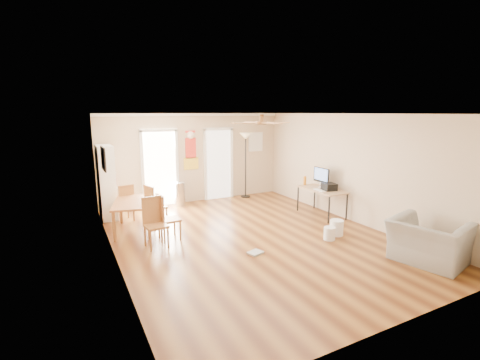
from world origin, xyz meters
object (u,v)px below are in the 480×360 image
dining_table (134,216)px  wastebasket_a (337,228)px  torchiere_lamp (246,165)px  armchair (428,242)px  bookshelf (106,182)px  dining_chair_right_b (169,217)px  computer_desk (321,202)px  trash_can (180,194)px  dining_chair_right_a (156,205)px  dining_chair_far (124,203)px  printer (329,187)px  wastebasket_b (329,233)px  dining_chair_near (156,223)px

dining_table → wastebasket_a: bearing=-31.2°
torchiere_lamp → armchair: bearing=-84.1°
bookshelf → torchiere_lamp: bearing=-7.7°
dining_chair_right_b → computer_desk: 3.98m
dining_chair_right_b → wastebasket_a: size_ratio=2.91×
bookshelf → dining_chair_right_b: size_ratio=1.88×
bookshelf → armchair: size_ratio=1.55×
bookshelf → trash_can: size_ratio=2.72×
dining_table → bookshelf: bearing=106.9°
dining_table → dining_chair_right_a: (0.55, 0.17, 0.14)m
dining_chair_far → printer: (4.67, -2.04, 0.33)m
wastebasket_b → torchiere_lamp: bearing=87.3°
bookshelf → torchiere_lamp: torchiere_lamp is taller
dining_chair_right_b → dining_chair_far: bearing=15.9°
wastebasket_a → dining_chair_near: bearing=162.9°
wastebasket_b → computer_desk: bearing=55.2°
bookshelf → wastebasket_a: size_ratio=5.48×
trash_can → armchair: (2.74, -5.69, 0.05)m
torchiere_lamp → wastebasket_b: size_ratio=7.35×
torchiere_lamp → computer_desk: bearing=-72.7°
dining_table → computer_desk: bearing=-12.7°
dining_chair_near → wastebasket_b: bearing=-26.2°
dining_chair_far → armchair: dining_chair_far is taller
bookshelf → dining_chair_right_a: 1.53m
trash_can → computer_desk: bearing=-41.2°
dining_chair_far → trash_can: bearing=-170.7°
dining_table → printer: size_ratio=3.96×
bookshelf → computer_desk: bookshelf is taller
bookshelf → dining_chair_near: (0.60, -2.50, -0.43)m
dining_chair_near → dining_chair_far: (-0.27, 2.04, -0.04)m
dining_chair_near → wastebasket_a: 3.83m
dining_table → torchiere_lamp: 4.09m
dining_chair_far → wastebasket_a: bearing=126.0°
dining_chair_right_b → armchair: (3.75, -3.20, -0.10)m
printer → armchair: 2.96m
dining_table → torchiere_lamp: bearing=23.3°
printer → wastebasket_a: size_ratio=1.03×
dining_chair_near → wastebasket_a: (3.64, -1.12, -0.33)m
bookshelf → computer_desk: bearing=-37.0°
dining_chair_far → wastebasket_b: (3.59, -3.31, -0.32)m
dining_chair_near → torchiere_lamp: 4.52m
dining_chair_right_b → torchiere_lamp: (3.16, 2.51, 0.52)m
bookshelf → wastebasket_b: bearing=-55.8°
dining_chair_near → printer: dining_chair_near is taller
dining_chair_far → torchiere_lamp: bearing=176.3°
bookshelf → dining_chair_far: size_ratio=2.00×
dining_chair_right_b → dining_chair_near: dining_chair_near is taller
bookshelf → armchair: bearing=-60.9°
bookshelf → dining_chair_far: bearing=-66.9°
dining_table → dining_chair_far: (-0.07, 0.84, 0.12)m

